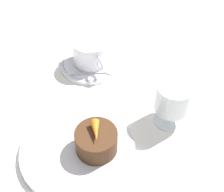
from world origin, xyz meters
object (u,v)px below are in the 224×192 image
at_px(dinner_plate, 78,150).
at_px(coffee_cup, 91,51).
at_px(wine_glass, 173,99).
at_px(dessert_cake, 96,141).

bearing_deg(dinner_plate, coffee_cup, 150.95).
distance_m(wine_glass, dessert_cake, 0.18).
bearing_deg(coffee_cup, wine_glass, 18.33).
bearing_deg(coffee_cup, dessert_cake, -21.18).
xyz_separation_m(dinner_plate, dessert_cake, (0.02, 0.03, 0.03)).
height_order(wine_glass, dessert_cake, wine_glass).
relative_size(coffee_cup, dessert_cake, 1.44).
xyz_separation_m(coffee_cup, dessert_cake, (0.25, -0.10, -0.01)).
xyz_separation_m(dinner_plate, wine_glass, (0.01, 0.21, 0.06)).
relative_size(dinner_plate, dessert_cake, 2.78).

